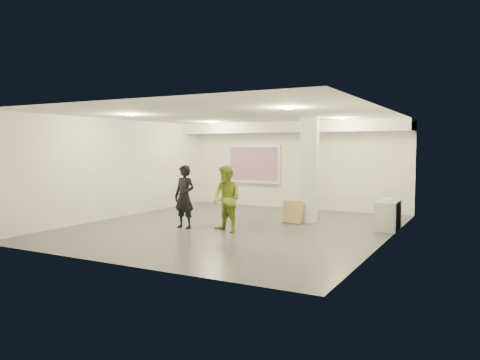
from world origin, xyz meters
The scene contains 20 objects.
floor centered at (0.00, 0.00, 0.00)m, with size 8.00×9.00×0.01m, color #393C41.
ceiling centered at (0.00, 0.00, 3.00)m, with size 8.00×9.00×0.01m, color silver.
wall_back centered at (0.00, 4.50, 1.50)m, with size 8.00×0.01×3.00m, color silver.
wall_front centered at (0.00, -4.50, 1.50)m, with size 8.00×0.01×3.00m, color silver.
wall_left centered at (-4.00, 0.00, 1.50)m, with size 0.01×9.00×3.00m, color silver.
wall_right centered at (4.00, 0.00, 1.50)m, with size 0.01×9.00×3.00m, color silver.
soffit_band centered at (0.00, 3.95, 2.82)m, with size 8.00×1.10×0.36m, color silver.
downlight_nw centered at (-2.20, 2.50, 2.98)m, with size 0.22×0.22×0.02m, color #E7DC78.
downlight_ne centered at (2.20, 2.50, 2.98)m, with size 0.22×0.22×0.02m, color #E7DC78.
downlight_sw centered at (-2.20, -1.50, 2.98)m, with size 0.22×0.22×0.02m, color #E7DC78.
downlight_se centered at (2.20, -1.50, 2.98)m, with size 0.22×0.22×0.02m, color #E7DC78.
column centered at (1.50, 1.80, 1.50)m, with size 0.52×0.52×3.00m, color silver.
projection_screen centered at (-1.60, 4.45, 1.53)m, with size 2.10×0.13×1.42m.
credenza centered at (3.72, 1.72, 0.38)m, with size 0.54×1.29×0.75m, color #9C9EA2.
papers_stack centered at (3.71, 1.83, 0.76)m, with size 0.24×0.31×0.02m, color silver.
postit_pad centered at (3.68, 1.94, 0.77)m, with size 0.24×0.33×0.03m, color yellow.
cardboard_back centered at (1.10, 1.51, 0.31)m, with size 0.57×0.05×0.63m, color #977449.
cardboard_front centered at (1.23, 1.40, 0.28)m, with size 0.52×0.05×0.57m, color #977449.
woman centered at (-1.06, -0.73, 0.84)m, with size 0.61×0.40×1.68m, color black.
man centered at (0.20, -0.68, 0.85)m, with size 0.82×0.64×1.69m, color olive.
Camera 1 is at (6.05, -10.87, 2.14)m, focal length 35.00 mm.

